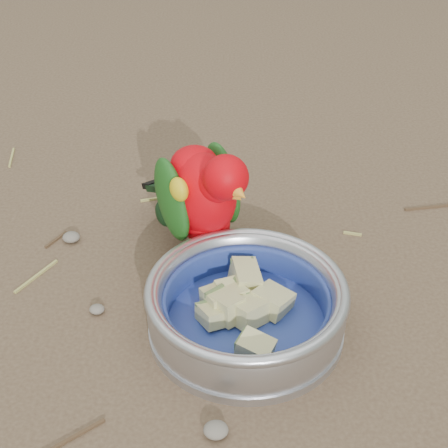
# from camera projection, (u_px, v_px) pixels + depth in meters

# --- Properties ---
(ground) EXTENTS (60.00, 60.00, 0.00)m
(ground) POSITION_uv_depth(u_px,v_px,m) (131.00, 355.00, 0.70)
(ground) COLOR brown
(food_bowl) EXTENTS (0.21, 0.21, 0.02)m
(food_bowl) POSITION_uv_depth(u_px,v_px,m) (246.00, 325.00, 0.73)
(food_bowl) COLOR #B2B2BA
(food_bowl) RESTS_ON ground
(bowl_wall) EXTENTS (0.21, 0.21, 0.04)m
(bowl_wall) POSITION_uv_depth(u_px,v_px,m) (246.00, 304.00, 0.71)
(bowl_wall) COLOR #B2B2BA
(bowl_wall) RESTS_ON food_bowl
(fruit_wedges) EXTENTS (0.12, 0.12, 0.03)m
(fruit_wedges) POSITION_uv_depth(u_px,v_px,m) (246.00, 309.00, 0.71)
(fruit_wedges) COLOR #C6BF7D
(fruit_wedges) RESTS_ON food_bowl
(lory_parrot) EXTENTS (0.18, 0.21, 0.16)m
(lory_parrot) POSITION_uv_depth(u_px,v_px,m) (203.00, 204.00, 0.79)
(lory_parrot) COLOR #CF010A
(lory_parrot) RESTS_ON ground
(ground_debris) EXTENTS (0.90, 0.80, 0.01)m
(ground_debris) POSITION_uv_depth(u_px,v_px,m) (173.00, 326.00, 0.73)
(ground_debris) COLOR tan
(ground_debris) RESTS_ON ground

